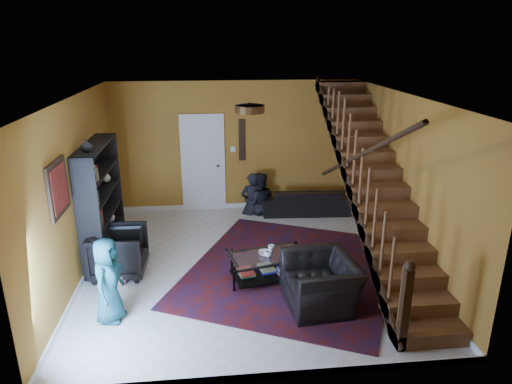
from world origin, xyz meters
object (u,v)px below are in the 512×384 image
at_px(armchair_right, 320,282).
at_px(bookshelf, 102,204).
at_px(coffee_table, 267,266).
at_px(armchair_left, 119,252).
at_px(sofa, 306,200).

bearing_deg(armchair_right, bookshelf, -125.06).
xyz_separation_m(armchair_right, coffee_table, (-0.66, 0.76, -0.10)).
bearing_deg(coffee_table, bookshelf, 156.88).
distance_m(armchair_right, coffee_table, 1.01).
bearing_deg(coffee_table, armchair_left, 169.01).
distance_m(armchair_left, armchair_right, 3.23).
relative_size(sofa, coffee_table, 1.50).
bearing_deg(bookshelf, armchair_right, -29.63).
bearing_deg(sofa, coffee_table, 70.30).
xyz_separation_m(bookshelf, sofa, (3.90, 1.70, -0.69)).
height_order(bookshelf, armchair_right, bookshelf).
bearing_deg(armchair_right, sofa, 165.88).
bearing_deg(armchair_left, bookshelf, 28.33).
distance_m(bookshelf, coffee_table, 3.01).
bearing_deg(bookshelf, armchair_left, -62.95).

